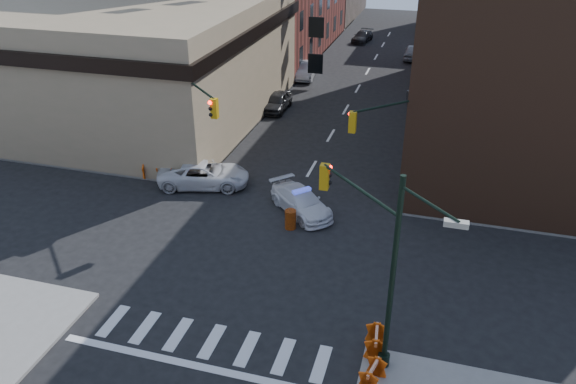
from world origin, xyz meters
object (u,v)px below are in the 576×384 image
Objects in this scene: parked_car_wnear at (277,102)px; pedestrian_a at (165,150)px; police_car at (301,202)px; barricade_nw_a at (183,174)px; barrel_road at (290,219)px; parked_car_wfar at (306,70)px; parked_car_enear at (416,98)px; barrel_bank at (207,181)px; pedestrian_b at (152,154)px; pickup at (204,174)px; barricade_se_a at (376,342)px.

parked_car_wnear is 13.03m from pedestrian_a.
barricade_nw_a is (-7.93, 1.40, -0.01)m from police_car.
parked_car_wnear is 4.00× the size of barrel_road.
parked_car_wfar is 1.18× the size of parked_car_enear.
parked_car_enear reaches higher than barrel_road.
parked_car_wfar is 22.54m from pedestrian_a.
barricade_nw_a is at bearing 157.59° from barrel_road.
pedestrian_b is at bearing 162.63° from barrel_bank.
pedestrian_a is at bearing 42.06° from pedestrian_b.
parked_car_enear is 2.09× the size of pedestrian_b.
pickup is 1.37m from barricade_nw_a.
parked_car_wfar is 37.67m from barricade_se_a.
pickup is 2.88× the size of pedestrian_b.
barrel_bank is (4.41, -1.38, -0.64)m from pedestrian_b.
parked_car_wfar reaches higher than police_car.
barrel_road is (6.17, -17.79, -0.19)m from parked_car_wnear.
police_car is 26.49m from parked_car_wfar.
parked_car_wfar is at bearing 60.46° from pedestrian_b.
parked_car_wnear is 2.25× the size of pedestrian_b.
barricade_nw_a is at bearing 123.55° from police_car.
pickup is (-6.58, 1.55, 0.09)m from police_car.
pedestrian_b reaches higher than barricade_se_a.
barricade_se_a is (11.90, -11.30, 0.17)m from barrel_bank.
parked_car_wfar is (0.30, 24.19, 0.01)m from pickup.
parked_car_enear is at bearing 21.95° from parked_car_wnear.
barricade_se_a is at bearing -54.96° from barrel_road.
police_car reaches higher than barrel_road.
pedestrian_b is (-15.41, -17.62, 0.45)m from parked_car_enear.
barrel_bank is (3.93, -2.25, -0.65)m from pedestrian_a.
police_car reaches higher than barricade_se_a.
barrel_road is 0.84× the size of barricade_se_a.
parked_car_wnear reaches higher than parked_car_enear.
pickup is at bearing -97.17° from parked_car_wfar.
parked_car_wnear is 14.66m from barricade_nw_a.
parked_car_enear is (11.00, 4.34, -0.07)m from parked_car_wnear.
barrel_bank is (-6.17, 3.13, -0.07)m from barrel_road.
police_car is at bearing -32.76° from pedestrian_b.
barricade_se_a is at bearing -1.97° from pedestrian_a.
pedestrian_b is 11.51m from barrel_road.
parked_car_wnear is at bearing 98.45° from barricade_nw_a.
barricade_nw_a is (-13.56, 11.40, 0.03)m from barricade_se_a.
pedestrian_a is at bearing 151.98° from barrel_road.
parked_car_enear is at bearing -3.42° from barricade_se_a.
parked_car_wnear reaches higher than barrel_bank.
police_car is at bearing 24.22° from barricade_se_a.
parked_car_enear is at bearing -45.91° from pickup.
parked_car_wfar reaches higher than parked_car_enear.
parked_car_wnear is 14.67m from barrel_bank.
pedestrian_a is 11.45m from barrel_road.
police_car is 20.84m from parked_car_enear.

